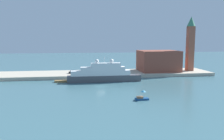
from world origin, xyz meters
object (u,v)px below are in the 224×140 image
(small_motorboat, at_px, (142,97))
(parked_car, at_px, (74,72))
(bell_tower, at_px, (190,42))
(large_yacht, at_px, (103,74))
(work_barge, at_px, (62,81))
(mooring_bollard, at_px, (95,74))
(harbor_building, at_px, (158,61))
(person_figure, at_px, (85,72))

(small_motorboat, xyz_separation_m, parked_car, (-20.10, 44.10, 1.19))
(small_motorboat, height_order, bell_tower, bell_tower)
(large_yacht, xyz_separation_m, work_barge, (-16.41, 1.25, -2.70))
(small_motorboat, xyz_separation_m, bell_tower, (37.06, 45.02, 15.06))
(mooring_bollard, bearing_deg, harbor_building, 15.87)
(large_yacht, height_order, bell_tower, bell_tower)
(large_yacht, xyz_separation_m, parked_car, (-12.20, 14.81, -1.03))
(parked_car, bearing_deg, small_motorboat, -65.50)
(work_barge, xyz_separation_m, bell_tower, (61.38, 14.47, 15.54))
(bell_tower, distance_m, parked_car, 58.83)
(person_figure, relative_size, mooring_bollard, 1.90)
(large_yacht, relative_size, parked_car, 6.53)
(bell_tower, xyz_separation_m, person_figure, (-51.81, -3.16, -13.72))
(bell_tower, height_order, mooring_bollard, bell_tower)
(work_barge, distance_m, harbor_building, 48.42)
(large_yacht, height_order, small_motorboat, large_yacht)
(harbor_building, distance_m, bell_tower, 18.52)
(work_barge, bearing_deg, small_motorboat, -51.48)
(work_barge, bearing_deg, large_yacht, -4.36)
(small_motorboat, distance_m, parked_car, 48.48)
(large_yacht, distance_m, bell_tower, 49.34)
(work_barge, relative_size, harbor_building, 0.33)
(person_figure, bearing_deg, mooring_bollard, -51.96)
(small_motorboat, height_order, harbor_building, harbor_building)
(harbor_building, xyz_separation_m, person_figure, (-35.91, -4.15, -4.29))
(work_barge, distance_m, parked_car, 14.29)
(parked_car, xyz_separation_m, person_figure, (5.35, -2.24, 0.16))
(small_motorboat, height_order, person_figure, person_figure)
(work_barge, distance_m, bell_tower, 64.95)
(harbor_building, bearing_deg, bell_tower, -3.55)
(work_barge, distance_m, person_figure, 14.92)
(small_motorboat, distance_m, mooring_bollard, 38.49)
(large_yacht, relative_size, work_barge, 4.87)
(small_motorboat, bearing_deg, work_barge, 128.52)
(harbor_building, bearing_deg, large_yacht, -150.10)
(small_motorboat, relative_size, mooring_bollard, 4.58)
(small_motorboat, distance_m, person_figure, 44.40)
(parked_car, bearing_deg, bell_tower, 0.92)
(work_barge, relative_size, person_figure, 3.80)
(small_motorboat, relative_size, parked_car, 0.85)
(person_figure, bearing_deg, large_yacht, -61.41)
(parked_car, distance_m, person_figure, 5.80)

